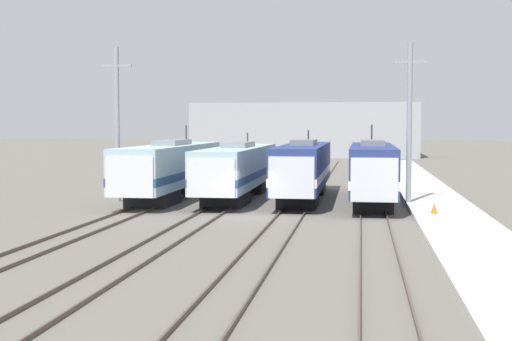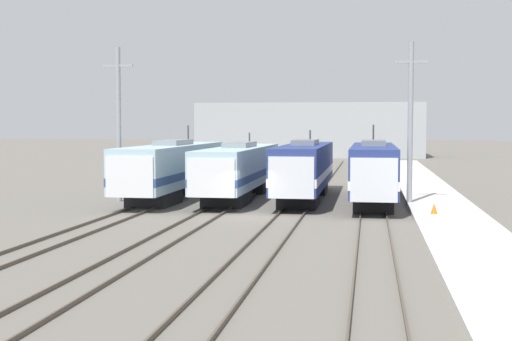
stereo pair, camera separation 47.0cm
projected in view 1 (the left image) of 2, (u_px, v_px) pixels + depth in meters
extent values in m
plane|color=#666059|center=(250.00, 216.00, 40.01)|extent=(400.00, 400.00, 0.00)
cube|color=#4C4238|center=(119.00, 212.00, 41.12)|extent=(0.07, 120.00, 0.15)
cube|color=#4C4238|center=(143.00, 213.00, 40.91)|extent=(0.07, 120.00, 0.15)
cube|color=#4C4238|center=(197.00, 214.00, 40.44)|extent=(0.07, 120.00, 0.15)
cube|color=#4C4238|center=(222.00, 214.00, 40.23)|extent=(0.07, 120.00, 0.15)
cube|color=#4C4238|center=(277.00, 215.00, 39.77)|extent=(0.07, 120.00, 0.15)
cube|color=#4C4238|center=(303.00, 216.00, 39.56)|extent=(0.07, 120.00, 0.15)
cube|color=#4C4238|center=(361.00, 217.00, 39.10)|extent=(0.07, 120.00, 0.15)
cube|color=#4C4238|center=(387.00, 217.00, 38.89)|extent=(0.07, 120.00, 0.15)
cube|color=#232326|center=(153.00, 198.00, 45.29)|extent=(2.61, 4.08, 0.95)
cube|color=#232326|center=(188.00, 186.00, 54.44)|extent=(2.61, 4.08, 0.95)
cube|color=#9EBCCC|center=(172.00, 165.00, 49.74)|extent=(3.07, 18.54, 2.76)
cube|color=navy|center=(172.00, 173.00, 49.78)|extent=(3.11, 18.58, 0.50)
cube|color=silver|center=(134.00, 176.00, 41.50)|extent=(2.82, 2.01, 2.35)
cube|color=black|center=(129.00, 168.00, 40.55)|extent=(2.40, 0.08, 0.66)
cube|color=gray|center=(172.00, 142.00, 49.64)|extent=(1.69, 4.64, 0.35)
cylinder|color=#38383D|center=(186.00, 134.00, 53.64)|extent=(0.12, 0.12, 1.35)
cube|color=#232326|center=(226.00, 198.00, 45.28)|extent=(2.58, 4.02, 0.95)
cube|color=#232326|center=(249.00, 186.00, 54.30)|extent=(2.58, 4.02, 0.95)
cube|color=#9EBCCC|center=(238.00, 166.00, 49.68)|extent=(3.04, 18.29, 2.61)
cube|color=navy|center=(238.00, 173.00, 49.71)|extent=(3.08, 18.33, 0.47)
cube|color=silver|center=(214.00, 177.00, 41.56)|extent=(2.79, 2.03, 2.22)
cube|color=black|center=(211.00, 170.00, 40.61)|extent=(2.37, 0.08, 0.62)
cube|color=gray|center=(238.00, 145.00, 49.58)|extent=(1.67, 4.57, 0.35)
cylinder|color=#38383D|center=(248.00, 139.00, 53.53)|extent=(0.12, 0.12, 0.96)
cube|color=black|center=(298.00, 199.00, 44.61)|extent=(2.40, 3.89, 0.95)
cube|color=black|center=(309.00, 187.00, 53.34)|extent=(2.40, 3.89, 0.95)
cube|color=navy|center=(304.00, 165.00, 48.86)|extent=(2.83, 17.70, 2.80)
cube|color=silver|center=(304.00, 173.00, 48.89)|extent=(2.87, 17.74, 0.50)
cube|color=silver|center=(293.00, 176.00, 41.24)|extent=(2.60, 2.45, 2.38)
cube|color=black|center=(291.00, 168.00, 40.08)|extent=(2.21, 0.08, 0.67)
cube|color=slate|center=(304.00, 142.00, 48.75)|extent=(1.55, 4.42, 0.35)
cylinder|color=#38383D|center=(308.00, 137.00, 52.58)|extent=(0.12, 0.12, 0.98)
cube|color=black|center=(373.00, 203.00, 42.48)|extent=(2.34, 3.60, 0.95)
cube|color=black|center=(371.00, 190.00, 50.55)|extent=(2.34, 3.60, 0.95)
cube|color=navy|center=(372.00, 167.00, 46.39)|extent=(2.76, 16.36, 2.82)
cube|color=silver|center=(372.00, 176.00, 46.43)|extent=(2.80, 16.40, 0.51)
cube|color=silver|center=(374.00, 179.00, 39.21)|extent=(2.53, 1.97, 2.40)
cube|color=black|center=(374.00, 170.00, 38.28)|extent=(2.15, 0.08, 0.67)
cube|color=slate|center=(372.00, 143.00, 46.29)|extent=(1.52, 4.09, 0.35)
cylinder|color=#38383D|center=(372.00, 134.00, 49.81)|extent=(0.12, 0.12, 1.35)
cylinder|color=gray|center=(117.00, 125.00, 47.23)|extent=(0.33, 0.33, 10.24)
cube|color=gray|center=(116.00, 66.00, 46.98)|extent=(2.05, 0.16, 0.16)
cylinder|color=gray|center=(409.00, 125.00, 44.45)|extent=(0.33, 0.33, 10.24)
cube|color=gray|center=(410.00, 62.00, 44.20)|extent=(2.05, 0.16, 0.16)
cube|color=beige|center=(451.00, 217.00, 38.39)|extent=(4.00, 120.00, 0.26)
cone|color=orange|center=(434.00, 208.00, 38.94)|extent=(0.36, 0.36, 0.57)
cube|color=#9EA3A8|center=(306.00, 130.00, 116.97)|extent=(35.71, 15.16, 8.55)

